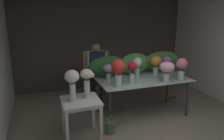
{
  "coord_description": "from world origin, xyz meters",
  "views": [
    {
      "loc": [
        -1.85,
        -2.44,
        2.31
      ],
      "look_at": [
        -0.53,
        1.42,
        1.18
      ],
      "focal_mm": 35.91,
      "sensor_mm": 36.0,
      "label": 1
    }
  ],
  "objects_px": {
    "vase_violet_snapdragons": "(166,64)",
    "vase_white_roses_tall": "(72,81)",
    "florist": "(96,68)",
    "vase_rosy_peonies": "(181,67)",
    "vase_scarlet_anemones": "(118,70)",
    "vase_cream_lisianthus_tall": "(87,80)",
    "vase_lilac_stock": "(108,70)",
    "side_table_white": "(81,105)",
    "vase_sunset_hydrangea": "(156,63)",
    "vase_blush_tulips": "(167,69)",
    "watering_can": "(110,127)",
    "vase_ivory_lilies": "(137,66)",
    "vase_crimson_dahlias": "(132,70)",
    "display_table_glass": "(143,83)"
  },
  "relations": [
    {
      "from": "vase_sunset_hydrangea",
      "to": "vase_blush_tulips",
      "type": "bearing_deg",
      "value": -96.25
    },
    {
      "from": "vase_violet_snapdragons",
      "to": "vase_white_roses_tall",
      "type": "height_order",
      "value": "vase_violet_snapdragons"
    },
    {
      "from": "vase_crimson_dahlias",
      "to": "watering_can",
      "type": "relative_size",
      "value": 1.29
    },
    {
      "from": "florist",
      "to": "vase_rosy_peonies",
      "type": "xyz_separation_m",
      "value": [
        1.57,
        -1.07,
        0.16
      ]
    },
    {
      "from": "display_table_glass",
      "to": "side_table_white",
      "type": "xyz_separation_m",
      "value": [
        -1.48,
        -0.53,
        -0.07
      ]
    },
    {
      "from": "vase_lilac_stock",
      "to": "vase_blush_tulips",
      "type": "bearing_deg",
      "value": -22.61
    },
    {
      "from": "vase_rosy_peonies",
      "to": "vase_white_roses_tall",
      "type": "distance_m",
      "value": 2.34
    },
    {
      "from": "vase_scarlet_anemones",
      "to": "vase_white_roses_tall",
      "type": "height_order",
      "value": "vase_scarlet_anemones"
    },
    {
      "from": "display_table_glass",
      "to": "vase_sunset_hydrangea",
      "type": "bearing_deg",
      "value": 22.77
    },
    {
      "from": "vase_rosy_peonies",
      "to": "vase_scarlet_anemones",
      "type": "relative_size",
      "value": 0.87
    },
    {
      "from": "vase_violet_snapdragons",
      "to": "vase_cream_lisianthus_tall",
      "type": "distance_m",
      "value": 1.86
    },
    {
      "from": "vase_blush_tulips",
      "to": "side_table_white",
      "type": "bearing_deg",
      "value": -175.13
    },
    {
      "from": "display_table_glass",
      "to": "vase_sunset_hydrangea",
      "type": "relative_size",
      "value": 4.52
    },
    {
      "from": "vase_white_roses_tall",
      "to": "side_table_white",
      "type": "bearing_deg",
      "value": -0.04
    },
    {
      "from": "vase_crimson_dahlias",
      "to": "vase_violet_snapdragons",
      "type": "distance_m",
      "value": 0.85
    },
    {
      "from": "vase_blush_tulips",
      "to": "vase_white_roses_tall",
      "type": "distance_m",
      "value": 1.96
    },
    {
      "from": "vase_violet_snapdragons",
      "to": "vase_scarlet_anemones",
      "type": "distance_m",
      "value": 1.19
    },
    {
      "from": "vase_ivory_lilies",
      "to": "vase_blush_tulips",
      "type": "height_order",
      "value": "vase_ivory_lilies"
    },
    {
      "from": "side_table_white",
      "to": "vase_scarlet_anemones",
      "type": "relative_size",
      "value": 1.4
    },
    {
      "from": "vase_rosy_peonies",
      "to": "vase_sunset_hydrangea",
      "type": "height_order",
      "value": "vase_rosy_peonies"
    },
    {
      "from": "side_table_white",
      "to": "vase_white_roses_tall",
      "type": "height_order",
      "value": "vase_white_roses_tall"
    },
    {
      "from": "vase_lilac_stock",
      "to": "vase_scarlet_anemones",
      "type": "relative_size",
      "value": 0.66
    },
    {
      "from": "vase_blush_tulips",
      "to": "vase_scarlet_anemones",
      "type": "height_order",
      "value": "vase_scarlet_anemones"
    },
    {
      "from": "vase_sunset_hydrangea",
      "to": "vase_rosy_peonies",
      "type": "bearing_deg",
      "value": -57.22
    },
    {
      "from": "display_table_glass",
      "to": "vase_rosy_peonies",
      "type": "xyz_separation_m",
      "value": [
        0.72,
        -0.33,
        0.39
      ]
    },
    {
      "from": "vase_crimson_dahlias",
      "to": "vase_sunset_hydrangea",
      "type": "xyz_separation_m",
      "value": [
        0.76,
        0.38,
        0.01
      ]
    },
    {
      "from": "vase_white_roses_tall",
      "to": "vase_rosy_peonies",
      "type": "bearing_deg",
      "value": 4.87
    },
    {
      "from": "vase_ivory_lilies",
      "to": "vase_cream_lisianthus_tall",
      "type": "bearing_deg",
      "value": -156.06
    },
    {
      "from": "side_table_white",
      "to": "vase_blush_tulips",
      "type": "relative_size",
      "value": 1.76
    },
    {
      "from": "florist",
      "to": "side_table_white",
      "type": "bearing_deg",
      "value": -116.46
    },
    {
      "from": "vase_crimson_dahlias",
      "to": "watering_can",
      "type": "height_order",
      "value": "vase_crimson_dahlias"
    },
    {
      "from": "vase_crimson_dahlias",
      "to": "vase_lilac_stock",
      "type": "bearing_deg",
      "value": 143.51
    },
    {
      "from": "vase_ivory_lilies",
      "to": "vase_blush_tulips",
      "type": "bearing_deg",
      "value": -45.43
    },
    {
      "from": "florist",
      "to": "vase_scarlet_anemones",
      "type": "bearing_deg",
      "value": -81.14
    },
    {
      "from": "display_table_glass",
      "to": "florist",
      "type": "bearing_deg",
      "value": 139.1
    },
    {
      "from": "watering_can",
      "to": "vase_white_roses_tall",
      "type": "bearing_deg",
      "value": 178.99
    },
    {
      "from": "vase_violet_snapdragons",
      "to": "vase_scarlet_anemones",
      "type": "height_order",
      "value": "vase_scarlet_anemones"
    },
    {
      "from": "vase_lilac_stock",
      "to": "side_table_white",
      "type": "bearing_deg",
      "value": -139.33
    },
    {
      "from": "vase_ivory_lilies",
      "to": "display_table_glass",
      "type": "bearing_deg",
      "value": -34.89
    },
    {
      "from": "florist",
      "to": "vase_sunset_hydrangea",
      "type": "xyz_separation_m",
      "value": [
        1.25,
        -0.57,
        0.16
      ]
    },
    {
      "from": "vase_ivory_lilies",
      "to": "vase_scarlet_anemones",
      "type": "xyz_separation_m",
      "value": [
        -0.58,
        -0.38,
        0.07
      ]
    },
    {
      "from": "side_table_white",
      "to": "vase_scarlet_anemones",
      "type": "distance_m",
      "value": 0.98
    },
    {
      "from": "vase_white_roses_tall",
      "to": "watering_can",
      "type": "bearing_deg",
      "value": -1.01
    },
    {
      "from": "vase_rosy_peonies",
      "to": "vase_cream_lisianthus_tall",
      "type": "height_order",
      "value": "vase_rosy_peonies"
    },
    {
      "from": "vase_violet_snapdragons",
      "to": "side_table_white",
      "type": "bearing_deg",
      "value": -168.2
    },
    {
      "from": "vase_lilac_stock",
      "to": "vase_white_roses_tall",
      "type": "xyz_separation_m",
      "value": [
        -0.85,
        -0.62,
        0.05
      ]
    },
    {
      "from": "side_table_white",
      "to": "vase_white_roses_tall",
      "type": "bearing_deg",
      "value": 179.96
    },
    {
      "from": "vase_cream_lisianthus_tall",
      "to": "vase_crimson_dahlias",
      "type": "bearing_deg",
      "value": 14.48
    },
    {
      "from": "vase_rosy_peonies",
      "to": "vase_sunset_hydrangea",
      "type": "bearing_deg",
      "value": 122.78
    },
    {
      "from": "vase_white_roses_tall",
      "to": "vase_cream_lisianthus_tall",
      "type": "xyz_separation_m",
      "value": [
        0.27,
        0.06,
        -0.03
      ]
    }
  ]
}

